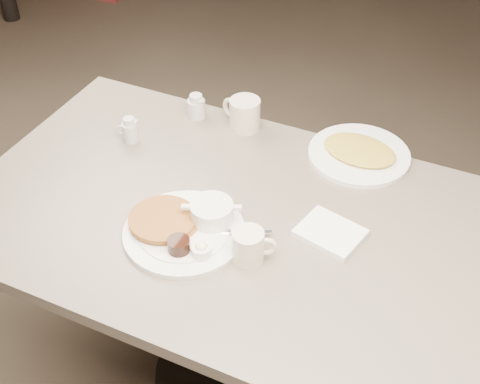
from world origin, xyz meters
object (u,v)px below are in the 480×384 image
at_px(coffee_mug_near, 249,246).
at_px(hash_plate, 359,153).
at_px(diner_table, 237,260).
at_px(main_plate, 187,226).
at_px(coffee_mug_far, 244,114).
at_px(creamer_left, 130,130).
at_px(creamer_right, 196,107).

bearing_deg(coffee_mug_near, hash_plate, 76.57).
xyz_separation_m(coffee_mug_near, hash_plate, (0.12, 0.52, -0.03)).
height_order(diner_table, main_plate, main_plate).
distance_m(diner_table, coffee_mug_far, 0.47).
xyz_separation_m(creamer_left, hash_plate, (0.66, 0.22, -0.02)).
height_order(coffee_mug_far, creamer_right, coffee_mug_far).
height_order(coffee_mug_near, hash_plate, coffee_mug_near).
relative_size(diner_table, coffee_mug_far, 10.25).
relative_size(coffee_mug_far, creamer_right, 1.83).
height_order(coffee_mug_far, hash_plate, coffee_mug_far).
bearing_deg(hash_plate, coffee_mug_far, -179.18).
distance_m(diner_table, main_plate, 0.24).
xyz_separation_m(main_plate, creamer_left, (-0.35, 0.28, 0.01)).
bearing_deg(diner_table, creamer_right, 130.52).
bearing_deg(creamer_left, hash_plate, 18.05).
bearing_deg(main_plate, diner_table, 49.70).
relative_size(diner_table, creamer_left, 18.75).
xyz_separation_m(diner_table, coffee_mug_far, (-0.16, 0.38, 0.22)).
relative_size(coffee_mug_near, hash_plate, 0.35).
bearing_deg(hash_plate, coffee_mug_near, -103.43).
bearing_deg(hash_plate, diner_table, -119.24).
bearing_deg(coffee_mug_far, main_plate, -82.56).
height_order(main_plate, creamer_right, creamer_right).
distance_m(main_plate, coffee_mug_near, 0.19).
bearing_deg(coffee_mug_far, diner_table, -67.83).
distance_m(creamer_left, hash_plate, 0.70).
bearing_deg(coffee_mug_far, creamer_right, -176.59).
bearing_deg(diner_table, coffee_mug_far, 112.17).
distance_m(main_plate, creamer_right, 0.54).
relative_size(coffee_mug_near, creamer_right, 1.50).
relative_size(diner_table, coffee_mug_near, 12.47).
height_order(creamer_right, hash_plate, creamer_right).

